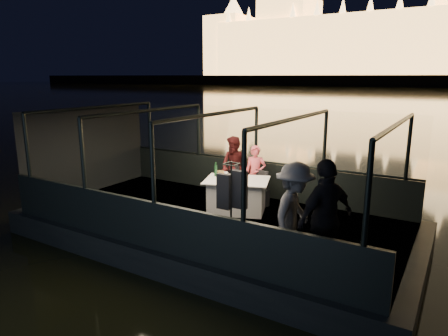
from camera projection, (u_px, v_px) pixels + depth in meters
The scene contains 27 objects.
river_water at pixel (440, 96), 75.78m from camera, with size 500.00×500.00×0.00m, color black.
boat_hull at pixel (215, 238), 9.05m from camera, with size 8.60×4.40×1.00m, color black.
boat_deck at pixel (215, 218), 8.94m from camera, with size 8.00×4.00×0.04m, color black.
gunwale_port at pixel (255, 179), 10.50m from camera, with size 8.00×0.08×0.90m, color black.
gunwale_starboard at pixel (155, 226), 7.17m from camera, with size 8.00×0.08×0.90m, color black.
cabin_glass_port at pixel (256, 135), 10.24m from camera, with size 8.00×0.02×1.40m, color #99B2B2, non-canonical shape.
cabin_glass_starboard at pixel (152, 164), 6.91m from camera, with size 8.00×0.02×1.40m, color #99B2B2, non-canonical shape.
cabin_roof_glass at pixel (214, 114), 8.42m from camera, with size 8.00×4.00×0.02m, color #99B2B2, non-canonical shape.
end_wall_fore at pixel (89, 150), 10.69m from camera, with size 0.02×4.00×2.30m, color black, non-canonical shape.
end_wall_aft at pixel (416, 195), 6.66m from camera, with size 0.02×4.00×2.30m, color black, non-canonical shape.
canopy_ribs at pixel (215, 167), 8.68m from camera, with size 8.00×4.00×2.30m, color black, non-canonical shape.
dining_table_central at pixel (237, 195), 9.23m from camera, with size 1.45×1.05×0.77m, color silver.
chair_port_left at pixel (230, 182), 10.19m from camera, with size 0.40×0.40×0.85m, color black.
chair_port_right at pixel (258, 188), 9.59m from camera, with size 0.39×0.39×0.85m, color black.
coat_stand at pixel (231, 202), 7.08m from camera, with size 0.45×0.36×1.64m, color black, non-canonical shape.
person_woman_coral at pixel (255, 173), 9.87m from camera, with size 0.51×0.34×1.43m, color #DD505B.
person_man_maroon at pixel (234, 169), 10.24m from camera, with size 0.77×0.60×1.59m, color #3D1112.
passenger_stripe at pixel (294, 217), 6.49m from camera, with size 1.14×0.64×1.76m, color silver.
passenger_dark at pixel (325, 224), 6.18m from camera, with size 1.10×0.46×1.88m, color black.
wine_bottle at pixel (216, 170), 9.45m from camera, with size 0.07×0.07×0.33m, color #14381B.
bread_basket at pixel (221, 172), 9.66m from camera, with size 0.18×0.18×0.07m, color olive.
amber_candle at pixel (237, 175), 9.43m from camera, with size 0.05×0.05×0.07m, color gold.
plate_near at pixel (238, 180), 9.07m from camera, with size 0.24×0.24×0.02m, color silver.
plate_far at pixel (224, 172), 9.79m from camera, with size 0.22×0.22×0.01m, color silver.
wine_glass_white at pixel (216, 172), 9.47m from camera, with size 0.06×0.06×0.19m, color silver, non-canonical shape.
wine_glass_red at pixel (245, 172), 9.48m from camera, with size 0.06×0.06×0.17m, color silver, non-canonical shape.
wine_glass_empty at pixel (231, 174), 9.28m from camera, with size 0.07×0.07×0.20m, color white, non-canonical shape.
Camera 1 is at (4.55, -7.14, 3.58)m, focal length 32.00 mm.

